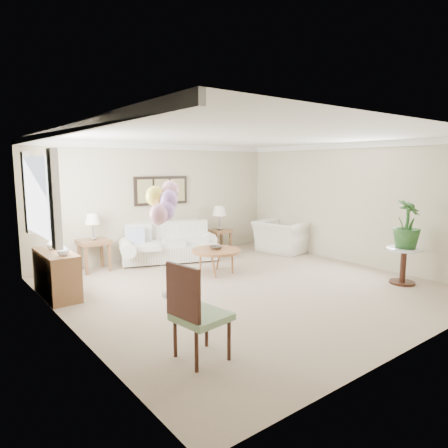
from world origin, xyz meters
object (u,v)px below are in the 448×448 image
at_px(coffee_table, 216,251).
at_px(sofa, 168,246).
at_px(armchair, 282,237).
at_px(accent_chair, 195,311).
at_px(balloon_cluster, 164,203).

bearing_deg(coffee_table, sofa, 97.26).
bearing_deg(sofa, armchair, -19.03).
xyz_separation_m(accent_chair, balloon_cluster, (0.79, 2.06, 0.97)).
height_order(sofa, armchair, sofa).
height_order(sofa, balloon_cluster, balloon_cluster).
bearing_deg(coffee_table, armchair, 14.07).
relative_size(sofa, armchair, 2.19).
distance_m(coffee_table, balloon_cluster, 1.97).
bearing_deg(coffee_table, balloon_cluster, -156.43).
bearing_deg(accent_chair, sofa, 63.78).
height_order(coffee_table, armchair, armchair).
relative_size(armchair, accent_chair, 1.08).
xyz_separation_m(sofa, armchair, (2.67, -0.92, 0.05)).
distance_m(accent_chair, balloon_cluster, 2.41).
height_order(coffee_table, balloon_cluster, balloon_cluster).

